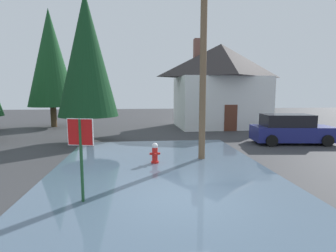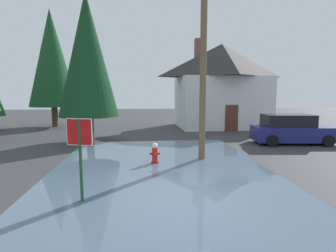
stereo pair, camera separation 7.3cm
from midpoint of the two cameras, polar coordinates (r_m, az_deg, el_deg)
ground_plane at (r=7.65m, az=2.43°, el=-15.74°), size 80.00×80.00×0.10m
flood_puddle at (r=9.61m, az=-1.04°, el=-10.41°), size 8.17×12.96×0.04m
lane_stop_bar at (r=6.38m, az=9.60°, el=-20.22°), size 3.79×0.46×0.01m
stop_sign_near at (r=7.27m, az=-18.20°, el=-3.56°), size 0.69×0.20×2.27m
fire_hydrant at (r=10.97m, az=-2.67°, el=-5.94°), size 0.44×0.38×0.88m
utility_pole at (r=11.54m, az=7.76°, el=12.23°), size 1.60×0.28×7.55m
house at (r=22.92m, az=11.46°, el=8.78°), size 7.83×5.81×7.44m
parked_car at (r=16.72m, az=25.20°, el=-0.75°), size 4.62×2.35×1.68m
pine_tree_short_left at (r=24.57m, az=-23.69°, el=13.20°), size 3.89×3.89×9.72m
pine_tree_far_center at (r=16.27m, az=-16.86°, el=14.40°), size 3.42×3.42×8.56m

